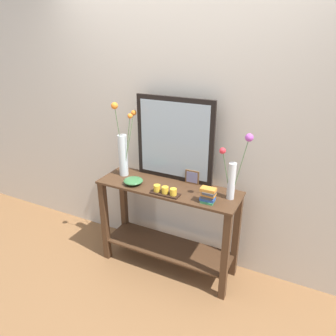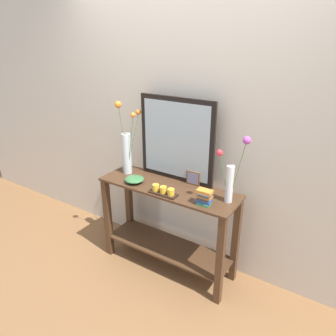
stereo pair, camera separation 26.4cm
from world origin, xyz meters
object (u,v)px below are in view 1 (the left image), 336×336
mirror_leaning (174,140)px  decorative_bowl (133,181)px  book_stack (208,195)px  tall_vase_left (123,150)px  console_table (168,220)px  candle_tray (165,191)px  picture_frame_small (192,177)px  vase_right (233,173)px

mirror_leaning → decorative_bowl: mirror_leaning is taller
book_stack → tall_vase_left: bearing=170.2°
tall_vase_left → console_table: bearing=-4.9°
candle_tray → decorative_bowl: bearing=172.0°
console_table → mirror_leaning: (-0.02, 0.17, 0.70)m
book_stack → decorative_bowl: bearing=178.4°
console_table → picture_frame_small: size_ratio=9.98×
candle_tray → picture_frame_small: size_ratio=1.95×
tall_vase_left → vase_right: bearing=-0.7°
mirror_leaning → vase_right: size_ratio=1.34×
vase_right → tall_vase_left: bearing=179.3°
console_table → tall_vase_left: tall_vase_left is taller
console_table → vase_right: 0.78m
mirror_leaning → candle_tray: size_ratio=3.01×
mirror_leaning → decorative_bowl: 0.50m
candle_tray → mirror_leaning: bearing=102.2°
candle_tray → tall_vase_left: bearing=160.9°
vase_right → picture_frame_small: size_ratio=4.40×
picture_frame_small → tall_vase_left: bearing=-170.4°
candle_tray → book_stack: 0.36m
mirror_leaning → decorative_bowl: (-0.27, -0.26, -0.34)m
picture_frame_small → book_stack: (0.24, -0.26, 0.00)m
candle_tray → picture_frame_small: bearing=67.4°
console_table → picture_frame_small: bearing=42.6°
vase_right → candle_tray: vase_right is taller
tall_vase_left → decorative_bowl: tall_vase_left is taller
vase_right → console_table: bearing=-177.1°
picture_frame_small → decorative_bowl: picture_frame_small is taller
vase_right → decorative_bowl: vase_right is taller
console_table → candle_tray: (0.04, -0.14, 0.36)m
console_table → tall_vase_left: bearing=175.1°
mirror_leaning → tall_vase_left: size_ratio=1.07×
book_stack → vase_right: bearing=43.5°
mirror_leaning → candle_tray: mirror_leaning is taller
tall_vase_left → candle_tray: 0.58m
candle_tray → picture_frame_small: picture_frame_small is taller
console_table → candle_tray: 0.39m
mirror_leaning → book_stack: size_ratio=5.86×
console_table → decorative_bowl: decorative_bowl is taller
picture_frame_small → book_stack: 0.35m
mirror_leaning → tall_vase_left: (-0.45, -0.13, -0.12)m
picture_frame_small → book_stack: book_stack is taller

